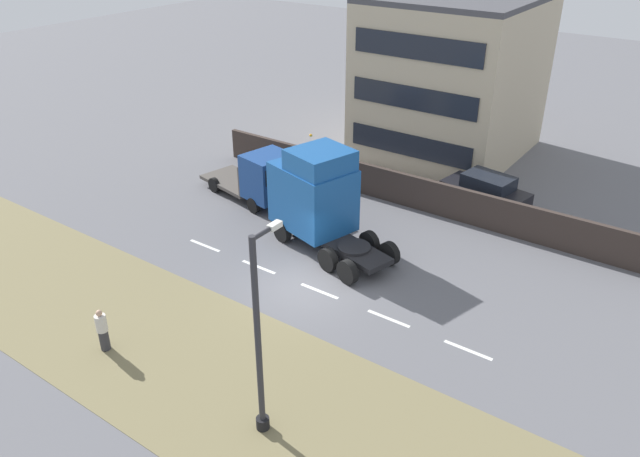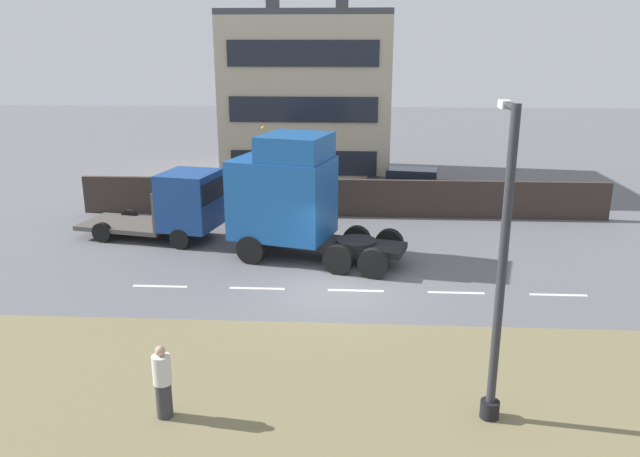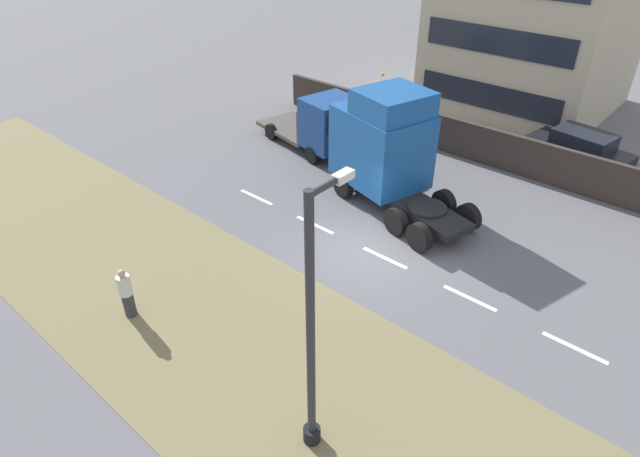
% 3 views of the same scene
% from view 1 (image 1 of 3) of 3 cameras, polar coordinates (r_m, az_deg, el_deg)
% --- Properties ---
extents(ground_plane, '(120.00, 120.00, 0.00)m').
position_cam_1_polar(ground_plane, '(25.60, -1.34, -5.24)').
color(ground_plane, slate).
rests_on(ground_plane, ground).
extents(grass_verge, '(7.00, 44.00, 0.01)m').
position_cam_1_polar(grass_verge, '(22.05, -10.86, -12.17)').
color(grass_verge, olive).
rests_on(grass_verge, ground).
extents(lane_markings, '(0.16, 14.60, 0.00)m').
position_cam_1_polar(lane_markings, '(25.25, -0.05, -5.74)').
color(lane_markings, white).
rests_on(lane_markings, ground).
extents(boundary_wall, '(0.25, 24.00, 1.72)m').
position_cam_1_polar(boundary_wall, '(31.94, 8.30, 3.40)').
color(boundary_wall, '#382D28').
rests_on(boundary_wall, ground).
extents(building_block, '(9.83, 8.71, 10.35)m').
position_cam_1_polar(building_block, '(38.73, 11.98, 13.47)').
color(building_block, '#C1B293').
rests_on(building_block, ground).
extents(lorry_cab, '(4.16, 6.58, 4.70)m').
position_cam_1_polar(lorry_cab, '(27.67, -0.30, 2.91)').
color(lorry_cab, black).
rests_on(lorry_cab, ground).
extents(flatbed_truck, '(3.31, 6.02, 2.81)m').
position_cam_1_polar(flatbed_truck, '(31.79, -5.22, 4.69)').
color(flatbed_truck, navy).
rests_on(flatbed_truck, ground).
extents(parked_car, '(2.54, 4.51, 1.93)m').
position_cam_1_polar(parked_car, '(32.25, 14.89, 3.14)').
color(parked_car, black).
rests_on(parked_car, ground).
extents(lamp_post, '(1.32, 0.40, 6.58)m').
position_cam_1_polar(lamp_post, '(17.74, -5.51, -10.95)').
color(lamp_post, black).
rests_on(lamp_post, ground).
extents(pedestrian, '(0.39, 0.39, 1.66)m').
position_cam_1_polar(pedestrian, '(23.09, -19.27, -8.80)').
color(pedestrian, '#333338').
rests_on(pedestrian, ground).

